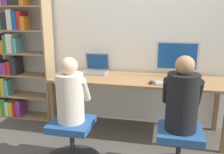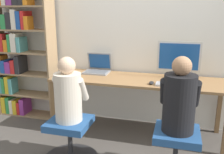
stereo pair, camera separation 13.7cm
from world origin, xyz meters
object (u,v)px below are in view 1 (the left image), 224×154
(keyboard, at_px, (175,84))
(office_chair_left, at_px, (178,153))
(office_chair_right, at_px, (72,143))
(person_at_laptop, at_px, (70,94))
(laptop, at_px, (96,69))
(desktop_monitor, at_px, (177,59))
(person_at_monitor, at_px, (182,98))
(bookshelf, at_px, (13,50))

(keyboard, height_order, office_chair_left, keyboard)
(office_chair_right, distance_m, person_at_laptop, 0.53)
(laptop, relative_size, office_chair_right, 0.58)
(desktop_monitor, xyz_separation_m, office_chair_left, (0.03, -0.92, -0.74))
(person_at_monitor, height_order, bookshelf, bookshelf)
(keyboard, distance_m, office_chair_right, 1.28)
(desktop_monitor, distance_m, keyboard, 0.42)
(desktop_monitor, height_order, bookshelf, bookshelf)
(office_chair_left, height_order, office_chair_right, same)
(office_chair_right, xyz_separation_m, bookshelf, (-1.22, 0.95, 0.78))
(desktop_monitor, distance_m, person_at_monitor, 0.94)
(person_at_laptop, bearing_deg, keyboard, 31.35)
(person_at_laptop, height_order, bookshelf, bookshelf)
(office_chair_right, relative_size, person_at_monitor, 0.83)
(keyboard, distance_m, person_at_monitor, 0.57)
(laptop, bearing_deg, keyboard, -20.19)
(person_at_laptop, bearing_deg, bookshelf, 142.16)
(office_chair_right, height_order, bookshelf, bookshelf)
(keyboard, xyz_separation_m, person_at_monitor, (0.05, -0.56, 0.03))
(keyboard, height_order, person_at_monitor, person_at_monitor)
(office_chair_left, bearing_deg, laptop, 138.86)
(office_chair_left, xyz_separation_m, person_at_monitor, (0.00, 0.01, 0.55))
(keyboard, distance_m, bookshelf, 2.27)
(person_at_laptop, xyz_separation_m, bookshelf, (-1.22, 0.95, 0.25))
(desktop_monitor, relative_size, keyboard, 1.25)
(desktop_monitor, height_order, person_at_laptop, desktop_monitor)
(laptop, relative_size, bookshelf, 0.17)
(bookshelf, bearing_deg, keyboard, -8.65)
(office_chair_left, xyz_separation_m, office_chair_right, (-1.06, -0.05, 0.00))
(bookshelf, bearing_deg, desktop_monitor, 0.39)
(desktop_monitor, bearing_deg, office_chair_left, -88.06)
(person_at_monitor, bearing_deg, laptop, 139.02)
(laptop, distance_m, office_chair_right, 1.14)
(person_at_monitor, height_order, person_at_laptop, person_at_monitor)
(person_at_monitor, bearing_deg, bookshelf, 158.43)
(desktop_monitor, bearing_deg, keyboard, -93.51)
(desktop_monitor, bearing_deg, person_at_laptop, -136.72)
(laptop, xyz_separation_m, office_chair_right, (0.03, -0.99, -0.56))
(desktop_monitor, relative_size, laptop, 1.55)
(laptop, height_order, keyboard, laptop)
(desktop_monitor, height_order, person_at_monitor, desktop_monitor)
(person_at_monitor, bearing_deg, office_chair_left, -90.00)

